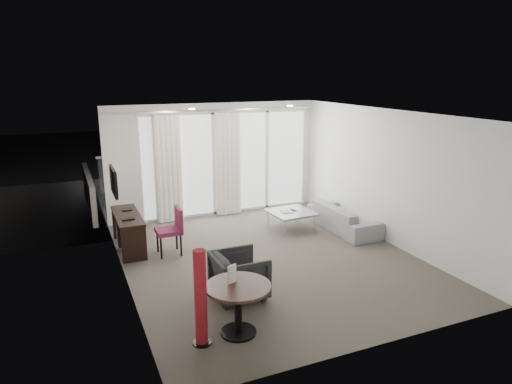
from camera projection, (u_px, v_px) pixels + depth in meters
name	position (u px, v px, depth m)	size (l,w,h in m)	color
floor	(269.00, 258.00, 8.26)	(5.00, 6.00, 0.00)	#4C453C
ceiling	(270.00, 114.00, 7.60)	(5.00, 6.00, 0.00)	white
wall_left	(122.00, 205.00, 6.98)	(0.00, 6.00, 2.60)	silver
wall_right	(386.00, 176.00, 8.88)	(0.00, 6.00, 2.60)	silver
wall_front	(379.00, 248.00, 5.26)	(5.00, 0.00, 2.60)	silver
window_panel	(228.00, 163.00, 10.72)	(4.00, 0.02, 2.38)	white
window_frame	(228.00, 163.00, 10.71)	(4.10, 0.06, 2.44)	white
curtain_left	(168.00, 169.00, 10.02)	(0.60, 0.20, 2.38)	white
curtain_right	(228.00, 164.00, 10.56)	(0.60, 0.20, 2.38)	white
curtain_track	(217.00, 110.00, 10.14)	(4.80, 0.04, 0.04)	#B2B2B7
downlight_a	(192.00, 109.00, 8.68)	(0.12, 0.12, 0.02)	#FFE0B2
downlight_b	(290.00, 106.00, 9.48)	(0.12, 0.12, 0.02)	#FFE0B2
desk	(129.00, 232.00, 8.63)	(0.45, 1.45, 0.68)	black
tv	(113.00, 181.00, 8.27)	(0.05, 0.80, 0.50)	black
desk_chair	(169.00, 231.00, 8.35)	(0.48, 0.45, 0.88)	maroon
round_table	(238.00, 309.00, 5.81)	(0.84, 0.84, 0.67)	#331D13
menu_card	(232.00, 279.00, 5.78)	(0.13, 0.02, 0.24)	white
red_lamp	(201.00, 298.00, 5.52)	(0.25, 0.25, 1.24)	maroon
tub_armchair	(239.00, 275.00, 6.77)	(0.74, 0.76, 0.69)	#242424
coffee_table	(291.00, 220.00, 9.76)	(0.87, 0.87, 0.39)	gray
remote	(293.00, 212.00, 9.80)	(0.05, 0.15, 0.02)	black
magazine	(287.00, 213.00, 9.71)	(0.23, 0.29, 0.02)	gray
sofa	(344.00, 218.00, 9.70)	(1.85, 0.72, 0.54)	gray
terrace_slab	(210.00, 199.00, 12.39)	(5.60, 3.00, 0.12)	#4D4D50
rattan_chair_a	(247.00, 184.00, 12.17)	(0.52, 0.52, 0.77)	brown
rattan_chair_b	(252.00, 180.00, 12.36)	(0.61, 0.61, 0.90)	brown
rattan_table	(258.00, 185.00, 12.57)	(0.53, 0.53, 0.53)	brown
balustrade	(194.00, 168.00, 13.54)	(5.50, 0.06, 1.05)	#B2B2B7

